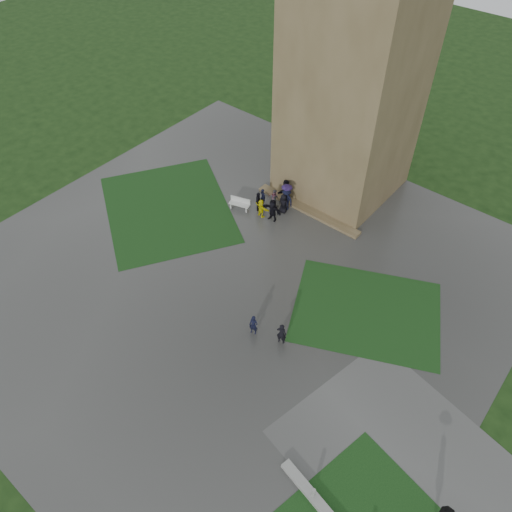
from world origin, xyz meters
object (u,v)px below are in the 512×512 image
Objects in this scene: bench at (240,204)px; pedestrian_near at (282,334)px; tower at (354,79)px; pedestrian_mid at (254,325)px.

bench is 12.66m from pedestrian_near.
bench is 1.03× the size of pedestrian_near.
tower is 12.07m from bench.
tower is at bearing 86.00° from pedestrian_mid.
pedestrian_near is (9.98, -7.79, 0.34)m from bench.
pedestrian_near is (5.75, -15.23, -8.16)m from tower.
pedestrian_mid is 1.77m from pedestrian_near.
pedestrian_near is at bearing -0.99° from pedestrian_mid.
pedestrian_near is (1.69, 0.53, 0.08)m from pedestrian_mid.
bench is 1.15× the size of pedestrian_mid.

